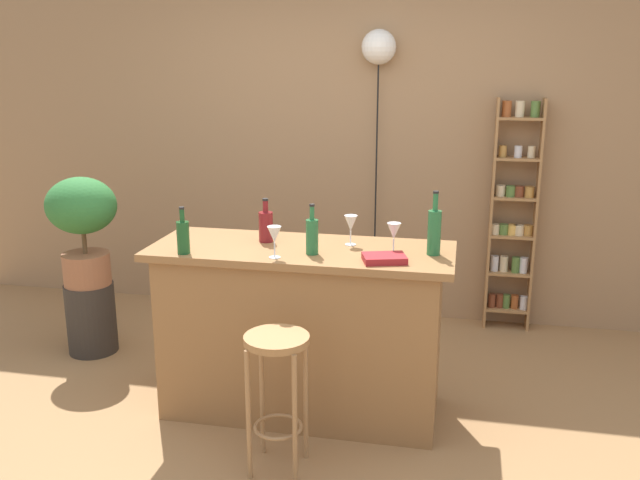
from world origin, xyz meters
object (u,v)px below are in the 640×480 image
bottle_sauce_amber (266,226)px  wine_glass_right (274,235)px  plant_stool (91,318)px  bottle_spirits_clear (434,231)px  bar_stool (277,373)px  potted_plant (82,220)px  spice_shelf (513,217)px  wine_glass_center (351,224)px  cookbook (384,258)px  bottle_wine_red (312,235)px  pendant_globe_light (379,50)px  bottle_soda_blue (183,236)px  wine_glass_left (394,232)px

bottle_sauce_amber → wine_glass_right: 0.32m
plant_stool → bottle_spirits_clear: size_ratio=1.44×
bar_stool → potted_plant: bearing=146.1°
spice_shelf → plant_stool: spice_shelf is taller
spice_shelf → wine_glass_right: bearing=-126.6°
spice_shelf → wine_glass_center: 1.71m
bottle_spirits_clear → cookbook: bottle_spirits_clear is taller
wine_glass_center → potted_plant: bearing=168.4°
bar_stool → wine_glass_right: wine_glass_right is taller
wine_glass_center → cookbook: 0.37m
bottle_wine_red → bottle_spirits_clear: bottle_spirits_clear is taller
bottle_sauce_amber → pendant_globe_light: (0.42, 1.46, 0.94)m
bar_stool → bottle_soda_blue: size_ratio=2.80×
plant_stool → potted_plant: 0.68m
potted_plant → bottle_soda_blue: bearing=-35.5°
bottle_soda_blue → wine_glass_center: bearing=22.8°
potted_plant → bottle_wine_red: (1.66, -0.59, 0.14)m
wine_glass_center → pendant_globe_light: bearing=91.9°
bottle_spirits_clear → cookbook: size_ratio=1.59×
cookbook → pendant_globe_light: bearing=81.8°
spice_shelf → cookbook: (-0.73, -1.68, 0.14)m
spice_shelf → pendant_globe_light: pendant_globe_light is taller
potted_plant → wine_glass_right: bearing=-25.1°
bottle_wine_red → bottle_spirits_clear: bearing=10.9°
wine_glass_right → potted_plant: bearing=154.9°
spice_shelf → bottle_spirits_clear: size_ratio=5.01×
wine_glass_center → bar_stool: bearing=-108.2°
bottle_soda_blue → bottle_wine_red: (0.65, 0.13, 0.01)m
plant_stool → bottle_soda_blue: bottle_soda_blue is taller
potted_plant → bar_stool: bearing=-33.9°
pendant_globe_light → bottle_sauce_amber: bearing=-106.1°
wine_glass_right → pendant_globe_light: bearing=80.6°
spice_shelf → bottle_soda_blue: 2.49m
spice_shelf → pendant_globe_light: (-0.99, 0.03, 1.16)m
plant_stool → wine_glass_right: (1.49, -0.70, 0.83)m
bar_stool → wine_glass_right: (-0.11, 0.38, 0.57)m
wine_glass_right → pendant_globe_light: pendant_globe_light is taller
bottle_spirits_clear → pendant_globe_light: size_ratio=0.16×
potted_plant → bottle_sauce_amber: size_ratio=2.97×
cookbook → wine_glass_left: bearing=62.2°
spice_shelf → wine_glass_center: (-0.94, -1.40, 0.24)m
bar_stool → bottle_wine_red: 0.73m
bottle_soda_blue → potted_plant: bearing=144.5°
bar_stool → plant_stool: (-1.60, 1.07, -0.27)m
bottle_spirits_clear → bar_stool: bearing=-138.5°
bottle_wine_red → spice_shelf: bearing=55.6°
bar_stool → cookbook: (0.45, 0.42, 0.47)m
pendant_globe_light → potted_plant: bearing=-149.3°
bar_stool → wine_glass_right: bearing=106.1°
bottle_sauce_amber → bottle_soda_blue: bearing=-137.9°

